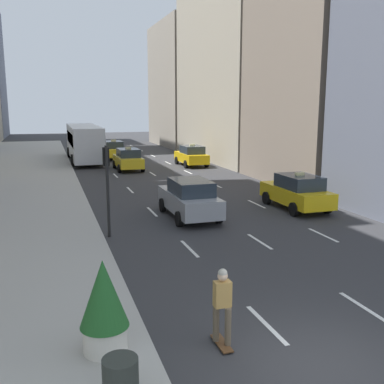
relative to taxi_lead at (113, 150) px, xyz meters
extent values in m
plane|color=#333335|center=(-1.20, -36.57, -0.88)|extent=(160.00, 160.00, 0.00)
cube|color=#ADAAA3|center=(-8.20, -9.57, -0.81)|extent=(8.00, 66.00, 0.15)
cube|color=white|center=(-1.40, -34.57, -0.87)|extent=(0.12, 2.00, 0.01)
cube|color=white|center=(-1.40, -28.57, -0.87)|extent=(0.12, 2.00, 0.01)
cube|color=white|center=(-1.40, -22.57, -0.87)|extent=(0.12, 2.00, 0.01)
cube|color=white|center=(-1.40, -16.57, -0.87)|extent=(0.12, 2.00, 0.01)
cube|color=white|center=(-1.40, -10.57, -0.87)|extent=(0.12, 2.00, 0.01)
cube|color=white|center=(-1.40, -4.57, -0.87)|extent=(0.12, 2.00, 0.01)
cube|color=white|center=(-1.40, 1.43, -0.87)|extent=(0.12, 2.00, 0.01)
cube|color=white|center=(-1.40, 7.43, -0.87)|extent=(0.12, 2.00, 0.01)
cube|color=white|center=(-1.40, 13.43, -0.87)|extent=(0.12, 2.00, 0.01)
cube|color=white|center=(1.40, -34.57, -0.87)|extent=(0.12, 2.00, 0.01)
cube|color=white|center=(1.40, -28.57, -0.87)|extent=(0.12, 2.00, 0.01)
cube|color=white|center=(1.40, -22.57, -0.87)|extent=(0.12, 2.00, 0.01)
cube|color=white|center=(1.40, -16.57, -0.87)|extent=(0.12, 2.00, 0.01)
cube|color=white|center=(1.40, -10.57, -0.87)|extent=(0.12, 2.00, 0.01)
cube|color=white|center=(1.40, -4.57, -0.87)|extent=(0.12, 2.00, 0.01)
cube|color=white|center=(1.40, 1.43, -0.87)|extent=(0.12, 2.00, 0.01)
cube|color=white|center=(1.40, 7.43, -0.87)|extent=(0.12, 2.00, 0.01)
cube|color=white|center=(1.40, 13.43, -0.87)|extent=(0.12, 2.00, 0.01)
cube|color=white|center=(4.20, -28.57, -0.87)|extent=(0.12, 2.00, 0.01)
cube|color=white|center=(4.20, -22.57, -0.87)|extent=(0.12, 2.00, 0.01)
cube|color=white|center=(4.20, -16.57, -0.87)|extent=(0.12, 2.00, 0.01)
cube|color=white|center=(4.20, -10.57, -0.87)|extent=(0.12, 2.00, 0.01)
cube|color=white|center=(4.20, -4.57, -0.87)|extent=(0.12, 2.00, 0.01)
cube|color=white|center=(4.20, 1.43, -0.87)|extent=(0.12, 2.00, 0.01)
cube|color=white|center=(4.20, 7.43, -0.87)|extent=(0.12, 2.00, 0.01)
cube|color=white|center=(4.20, 13.43, -0.87)|extent=(0.12, 2.00, 0.01)
cube|color=gray|center=(10.80, -17.30, 9.58)|extent=(6.00, 10.13, 20.92)
cube|color=#A89E89|center=(10.80, -3.50, 11.47)|extent=(6.00, 16.75, 24.70)
cube|color=gray|center=(10.80, 12.48, 6.70)|extent=(6.00, 13.71, 15.17)
cube|color=yellow|center=(0.00, 0.07, -0.17)|extent=(1.80, 4.40, 0.76)
cube|color=#28333D|center=(0.00, -0.19, 0.53)|extent=(1.58, 2.29, 0.64)
cube|color=#F2E599|center=(0.00, -0.19, 0.92)|extent=(0.44, 0.20, 0.14)
cylinder|color=black|center=(-0.90, 1.43, -0.55)|extent=(0.22, 0.66, 0.66)
cylinder|color=black|center=(0.90, 1.43, -0.55)|extent=(0.22, 0.66, 0.66)
cylinder|color=black|center=(-0.90, -1.29, -0.55)|extent=(0.22, 0.66, 0.66)
cylinder|color=black|center=(0.90, -1.29, -0.55)|extent=(0.22, 0.66, 0.66)
cube|color=yellow|center=(0.00, -7.97, -0.17)|extent=(1.80, 4.40, 0.76)
cube|color=#28333D|center=(0.00, -8.24, 0.53)|extent=(1.58, 2.29, 0.64)
cube|color=#F2E599|center=(0.00, -8.24, 0.92)|extent=(0.44, 0.20, 0.14)
cylinder|color=black|center=(-0.90, -6.61, -0.55)|extent=(0.22, 0.66, 0.66)
cylinder|color=black|center=(0.90, -6.61, -0.55)|extent=(0.22, 0.66, 0.66)
cylinder|color=black|center=(-0.90, -9.34, -0.55)|extent=(0.22, 0.66, 0.66)
cylinder|color=black|center=(0.90, -9.34, -0.55)|extent=(0.22, 0.66, 0.66)
cube|color=yellow|center=(5.60, -24.10, -0.17)|extent=(1.80, 4.40, 0.76)
cube|color=#28333D|center=(5.60, -24.36, 0.53)|extent=(1.58, 2.29, 0.64)
cube|color=#F2E599|center=(5.60, -24.36, 0.92)|extent=(0.44, 0.20, 0.14)
cylinder|color=black|center=(4.70, -22.73, -0.55)|extent=(0.22, 0.66, 0.66)
cylinder|color=black|center=(6.50, -22.73, -0.55)|extent=(0.22, 0.66, 0.66)
cylinder|color=black|center=(4.70, -25.46, -0.55)|extent=(0.22, 0.66, 0.66)
cylinder|color=black|center=(6.50, -25.46, -0.55)|extent=(0.22, 0.66, 0.66)
cube|color=yellow|center=(5.60, -7.04, -0.17)|extent=(1.80, 4.40, 0.76)
cube|color=#28333D|center=(5.60, -7.30, 0.53)|extent=(1.58, 2.29, 0.64)
cube|color=#F2E599|center=(5.60, -7.30, 0.92)|extent=(0.44, 0.20, 0.14)
cylinder|color=black|center=(4.70, -5.67, -0.55)|extent=(0.22, 0.66, 0.66)
cylinder|color=black|center=(6.50, -5.67, -0.55)|extent=(0.22, 0.66, 0.66)
cylinder|color=black|center=(4.70, -8.40, -0.55)|extent=(0.22, 0.66, 0.66)
cylinder|color=black|center=(6.50, -8.40, -0.55)|extent=(0.22, 0.66, 0.66)
cube|color=#9EA0A5|center=(0.00, -24.10, -0.14)|extent=(1.80, 4.62, 0.82)
cube|color=#28333D|center=(0.00, -24.38, 0.58)|extent=(1.58, 2.40, 0.64)
cylinder|color=black|center=(-0.90, -22.67, -0.55)|extent=(0.22, 0.66, 0.66)
cylinder|color=black|center=(0.90, -22.67, -0.55)|extent=(0.22, 0.66, 0.66)
cylinder|color=black|center=(-0.90, -25.53, -0.55)|extent=(0.22, 0.66, 0.66)
cylinder|color=black|center=(0.90, -25.53, -0.55)|extent=(0.22, 0.66, 0.66)
cube|color=silver|center=(-2.80, -0.90, 0.92)|extent=(2.50, 11.60, 2.90)
cube|color=#28333D|center=(-2.80, 4.85, 1.27)|extent=(2.30, 0.12, 1.40)
cube|color=#28333D|center=(-4.01, -0.90, 1.27)|extent=(0.08, 9.86, 1.10)
cube|color=yellow|center=(-2.80, 4.85, 2.17)|extent=(1.50, 0.10, 0.36)
cylinder|color=black|center=(-4.05, 2.69, -0.38)|extent=(0.30, 1.00, 1.00)
cylinder|color=black|center=(-1.55, 2.69, -0.38)|extent=(0.30, 1.00, 1.00)
cylinder|color=black|center=(-4.05, -4.09, -0.38)|extent=(0.30, 1.00, 1.00)
cylinder|color=black|center=(-1.55, -4.09, -0.38)|extent=(0.30, 1.00, 1.00)
cube|color=brown|center=(-2.75, -35.12, -0.83)|extent=(0.24, 0.80, 0.03)
cylinder|color=black|center=(-2.75, -34.84, -0.86)|extent=(0.18, 0.05, 0.05)
cylinder|color=black|center=(-2.75, -35.40, -0.86)|extent=(0.18, 0.05, 0.05)
cylinder|color=brown|center=(-2.84, -35.00, -0.40)|extent=(0.14, 0.14, 0.84)
cylinder|color=brown|center=(-2.66, -35.24, -0.40)|extent=(0.14, 0.14, 0.84)
cube|color=#B78C47|center=(-2.75, -35.12, 0.30)|extent=(0.36, 0.22, 0.56)
sphere|color=beige|center=(-2.75, -35.12, 0.70)|extent=(0.22, 0.22, 0.22)
sphere|color=#B2AD9E|center=(-2.75, -35.12, 0.76)|extent=(0.20, 0.20, 0.20)
cylinder|color=#2D332D|center=(-5.17, -36.70, -0.28)|extent=(0.60, 0.60, 0.90)
cylinder|color=silver|center=(-5.19, -34.81, -0.46)|extent=(0.90, 0.90, 0.55)
cylinder|color=#382819|center=(-5.19, -34.81, -0.21)|extent=(0.83, 0.83, 0.06)
cone|color=#236028|center=(-5.19, -34.81, 0.52)|extent=(1.00, 1.00, 1.40)
cylinder|color=black|center=(-3.95, -26.15, 0.92)|extent=(0.12, 0.12, 3.60)
cube|color=black|center=(-3.95, -25.97, 2.27)|extent=(0.24, 0.20, 0.72)
sphere|color=red|center=(-3.95, -25.86, 2.50)|extent=(0.14, 0.14, 0.14)
sphere|color=#4C3F14|center=(-3.95, -25.86, 2.27)|extent=(0.14, 0.14, 0.14)
sphere|color=#198C2D|center=(-3.95, -25.86, 2.04)|extent=(0.14, 0.14, 0.14)
camera|label=1|loc=(-6.10, -43.37, 4.22)|focal=42.00mm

